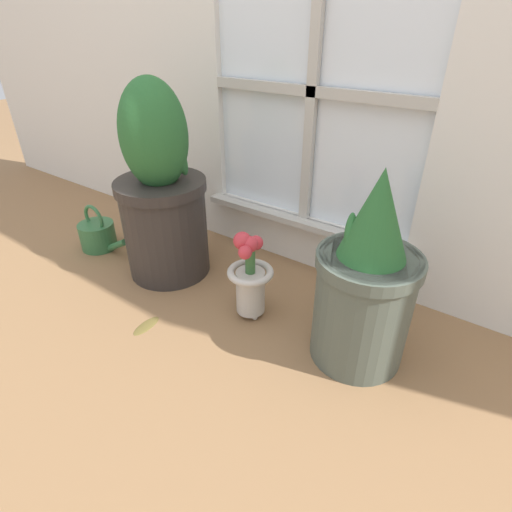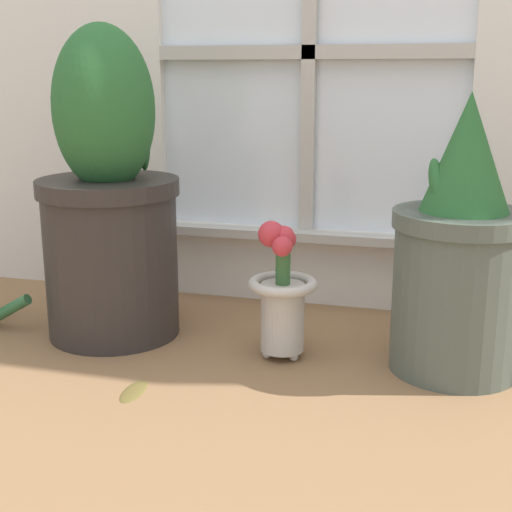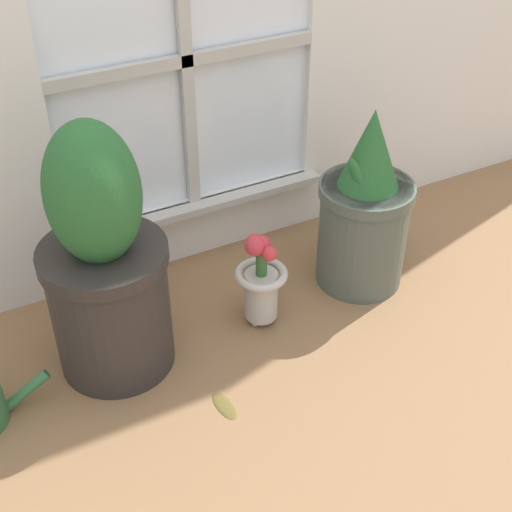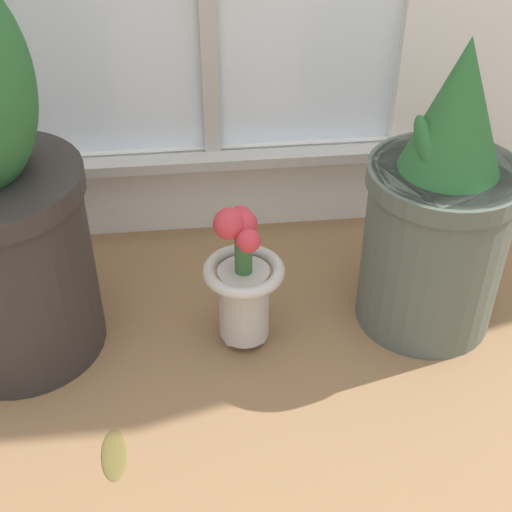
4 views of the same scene
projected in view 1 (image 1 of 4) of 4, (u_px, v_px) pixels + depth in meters
The scene contains 6 objects.
ground_plane at pixel (194, 353), 1.24m from camera, with size 10.00×10.00×0.00m, color olive.
potted_plant_left at pixel (162, 196), 1.48m from camera, with size 0.34×0.34×0.74m.
potted_plant_right at pixel (365, 285), 1.11m from camera, with size 0.29×0.29×0.59m.
flower_vase at pixel (250, 278), 1.33m from camera, with size 0.15×0.15×0.32m.
watering_can at pixel (98, 235), 1.77m from camera, with size 0.28×0.15×0.21m.
fallen_leaf at pixel (146, 325), 1.34m from camera, with size 0.05×0.11×0.01m.
Camera 1 is at (0.68, -0.62, 0.90)m, focal length 28.00 mm.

